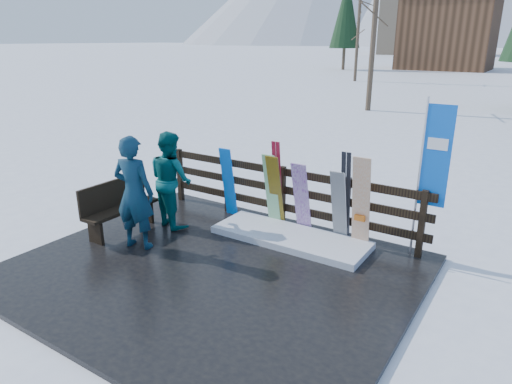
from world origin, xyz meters
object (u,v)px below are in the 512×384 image
Objects in this scene: snowboard_3 at (301,198)px; person_front at (134,193)px; snowboard_2 at (276,192)px; person_back at (171,179)px; snowboard_4 at (339,207)px; snowboard_5 at (361,203)px; bench at (118,205)px; snowboard_0 at (228,182)px; rental_flag at (432,162)px; snowboard_1 at (272,191)px.

person_front is (-2.10, -2.02, 0.29)m from snowboard_3.
person_back reaches higher than snowboard_2.
snowboard_4 is 0.41m from snowboard_5.
person_back is at bearing 52.12° from bench.
snowboard_0 is 0.79× the size of person_back.
rental_flag reaches higher than bench.
person_back is at bearing -164.37° from rental_flag.
bench is at bearing -154.30° from snowboard_4.
person_back reaches higher than snowboard_1.
snowboard_3 is (0.54, 0.00, -0.03)m from snowboard_2.
snowboard_5 is at bearing -145.89° from person_back.
snowboard_1 is 0.56× the size of rental_flag.
snowboard_3 is at bearing -0.00° from snowboard_1.
snowboard_3 is 2.31m from rental_flag.
snowboard_2 is 0.56× the size of rental_flag.
snowboard_2 is 1.04× the size of snowboard_3.
snowboard_4 is (2.36, 0.00, -0.04)m from snowboard_0.
rental_flag is (1.37, 0.27, 0.94)m from snowboard_4.
rental_flag is (2.10, 0.27, 0.92)m from snowboard_3.
snowboard_5 is at bearing -164.74° from rental_flag.
rental_flag is at bearing 4.13° from snowboard_0.
snowboard_0 is 2.36m from snowboard_4.
snowboard_3 is 2.93m from person_front.
rental_flag is (4.99, 2.01, 1.09)m from bench.
person_back is (-3.39, -0.95, 0.10)m from snowboard_5.
person_back is at bearing -162.36° from snowboard_4.
rental_flag is 1.43× the size of person_back.
snowboard_3 reaches higher than bench.
rental_flag is 4.60m from person_back.
bench is 0.77× the size of person_front.
rental_flag is at bearing 21.94° from bench.
rental_flag is 4.83m from person_front.
snowboard_1 reaches higher than snowboard_3.
bench is 0.82× the size of person_back.
snowboard_1 is 0.80× the size of person_back.
snowboard_3 is at bearing 0.00° from snowboard_2.
snowboard_0 is at bearing -180.00° from snowboard_1.
person_back is (-0.17, 1.07, -0.06)m from person_front.
snowboard_3 is 2.48m from person_back.
snowboard_3 is at bearing 180.00° from snowboard_5.
rental_flag is at bearing 7.32° from snowboard_3.
snowboard_2 is (0.08, -0.00, -0.01)m from snowboard_1.
rental_flag is (2.73, 0.27, 0.89)m from snowboard_1.
snowboard_0 is 1.09m from snowboard_2.
person_front reaches higher than person_back.
snowboard_0 is 1.17m from person_back.
snowboard_5 reaches higher than bench.
snowboard_0 is 0.88× the size of snowboard_5.
person_front is at bearing -19.93° from bench.
snowboard_3 is 1.02× the size of snowboard_4.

